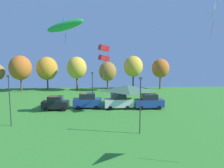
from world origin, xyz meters
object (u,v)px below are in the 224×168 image
parked_car_leftmost (55,103)px  treeline_tree_2 (47,68)px  light_post_3 (140,102)px  treeline_tree_1 (20,68)px  kite_flying_1 (65,26)px  parked_car_rightmost_in_row (149,102)px  treeline_tree_4 (108,71)px  parked_car_third_from_left (118,101)px  light_post_0 (93,88)px  kite_flying_6 (104,53)px  treeline_tree_5 (133,66)px  park_pavilion (127,88)px  light_post_2 (10,98)px  kite_flying_8 (213,12)px  treeline_tree_3 (77,68)px  treeline_tree_6 (160,68)px  parked_car_second_from_left (87,101)px

parked_car_leftmost → treeline_tree_2: size_ratio=0.53×
light_post_3 → treeline_tree_1: size_ratio=0.79×
kite_flying_1 → light_post_3: kite_flying_1 is taller
parked_car_rightmost_in_row → treeline_tree_4: treeline_tree_4 is taller
treeline_tree_2 → treeline_tree_4: treeline_tree_2 is taller
parked_car_leftmost → parked_car_rightmost_in_row: bearing=1.7°
parked_car_third_from_left → light_post_0: size_ratio=0.75×
kite_flying_6 → treeline_tree_5: bearing=72.0°
park_pavilion → treeline_tree_2: size_ratio=0.87×
light_post_2 → park_pavilion: bearing=31.6°
kite_flying_1 → light_post_3: size_ratio=0.67×
light_post_2 → treeline_tree_5: bearing=55.2°
parked_car_rightmost_in_row → parked_car_third_from_left: bearing=176.0°
parked_car_leftmost → light_post_3: light_post_3 is taller
park_pavilion → kite_flying_8: bearing=-34.1°
kite_flying_1 → parked_car_third_from_left: bearing=62.3°
treeline_tree_3 → light_post_0: bearing=-77.0°
kite_flying_1 → treeline_tree_6: bearing=59.9°
light_post_0 → treeline_tree_6: 24.78m
treeline_tree_3 → treeline_tree_5: treeline_tree_5 is taller
kite_flying_6 → light_post_0: 6.62m
kite_flying_6 → treeline_tree_3: bearing=105.7°
parked_car_rightmost_in_row → light_post_3: light_post_3 is taller
kite_flying_8 → parked_car_second_from_left: kite_flying_8 is taller
kite_flying_8 → treeline_tree_3: 32.13m
treeline_tree_4 → light_post_2: bearing=-117.2°
treeline_tree_2 → treeline_tree_5: 20.55m
kite_flying_1 → treeline_tree_3: bearing=93.4°
parked_car_rightmost_in_row → treeline_tree_1: size_ratio=0.57×
light_post_2 → treeline_tree_3: 26.36m
treeline_tree_1 → treeline_tree_4: treeline_tree_1 is taller
light_post_2 → light_post_3: 16.01m
kite_flying_8 → parked_car_third_from_left: (-12.14, 5.39, -13.17)m
light_post_3 → treeline_tree_6: bearing=71.6°
kite_flying_1 → parked_car_rightmost_in_row: (11.43, 12.06, -10.67)m
park_pavilion → treeline_tree_1: size_ratio=0.83×
kite_flying_1 → kite_flying_8: size_ratio=0.93×
treeline_tree_1 → kite_flying_6: bearing=-48.0°
treeline_tree_1 → treeline_tree_6: size_ratio=1.11×
park_pavilion → treeline_tree_2: bearing=133.8°
light_post_0 → light_post_3: 12.64m
parked_car_leftmost → parked_car_third_from_left: size_ratio=0.93×
parked_car_second_from_left → treeline_tree_5: (10.16, 19.24, 4.20)m
treeline_tree_1 → treeline_tree_5: (26.02, 2.55, 0.04)m
kite_flying_1 → kite_flying_8: bearing=20.3°
parked_car_rightmost_in_row → light_post_2: size_ratio=0.73×
kite_flying_8 → light_post_2: (-26.20, -2.53, -10.80)m
parked_car_leftmost → treeline_tree_5: size_ratio=0.52×
parked_car_leftmost → treeline_tree_3: 18.60m
kite_flying_6 → kite_flying_8: 15.61m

